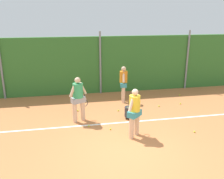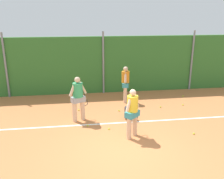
{
  "view_description": "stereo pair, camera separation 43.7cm",
  "coord_description": "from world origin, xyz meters",
  "views": [
    {
      "loc": [
        -1.69,
        -6.54,
        4.09
      ],
      "look_at": [
        0.0,
        2.52,
        1.2
      ],
      "focal_mm": 39.17,
      "sensor_mm": 36.0,
      "label": 1
    },
    {
      "loc": [
        -1.26,
        -6.61,
        4.09
      ],
      "look_at": [
        0.0,
        2.52,
        1.2
      ],
      "focal_mm": 39.17,
      "sensor_mm": 36.0,
      "label": 2
    }
  ],
  "objects": [
    {
      "name": "fence_post_center",
      "position": [
        0.0,
        5.8,
        1.62
      ],
      "size": [
        0.1,
        0.1,
        3.24
      ],
      "primitive_type": "cylinder",
      "color": "gray",
      "rests_on": "ground_plane"
    },
    {
      "name": "player_foreground_near",
      "position": [
        0.46,
        0.82,
        0.96
      ],
      "size": [
        0.58,
        0.62,
        1.72
      ],
      "rotation": [
        0.0,
        0.0,
        0.74
      ],
      "color": "beige",
      "rests_on": "ground_plane"
    },
    {
      "name": "fence_post_left",
      "position": [
        -4.84,
        5.8,
        1.62
      ],
      "size": [
        0.1,
        0.1,
        3.24
      ],
      "primitive_type": "cylinder",
      "color": "gray",
      "rests_on": "ground_plane"
    },
    {
      "name": "tennis_ball_3",
      "position": [
        0.4,
        3.13,
        0.03
      ],
      "size": [
        0.07,
        0.07,
        0.07
      ],
      "primitive_type": "sphere",
      "color": "#CCDB33",
      "rests_on": "ground_plane"
    },
    {
      "name": "player_midcourt",
      "position": [
        -1.34,
        2.43,
        1.0
      ],
      "size": [
        0.74,
        0.5,
        1.79
      ],
      "rotation": [
        0.0,
        0.0,
        0.43
      ],
      "color": "beige",
      "rests_on": "ground_plane"
    },
    {
      "name": "ball_hopper",
      "position": [
        0.65,
        2.29,
        0.29
      ],
      "size": [
        0.36,
        0.36,
        0.51
      ],
      "color": "#2D2D33",
      "rests_on": "ground_plane"
    },
    {
      "name": "ground_plane",
      "position": [
        0.0,
        1.76,
        0.0
      ],
      "size": [
        25.79,
        25.79,
        0.0
      ],
      "primitive_type": "plane",
      "color": "#C67542"
    },
    {
      "name": "tennis_ball_9",
      "position": [
        1.13,
        2.8,
        0.03
      ],
      "size": [
        0.07,
        0.07,
        0.07
      ],
      "primitive_type": "sphere",
      "color": "#CCDB33",
      "rests_on": "ground_plane"
    },
    {
      "name": "hedge_fence_backdrop",
      "position": [
        0.0,
        5.98,
        1.48
      ],
      "size": [
        16.77,
        0.25,
        2.97
      ],
      "primitive_type": "cube",
      "color": "#33702D",
      "rests_on": "ground_plane"
    },
    {
      "name": "tennis_ball_8",
      "position": [
        -1.02,
        1.83,
        0.03
      ],
      "size": [
        0.07,
        0.07,
        0.07
      ],
      "primitive_type": "sphere",
      "color": "#CCDB33",
      "rests_on": "ground_plane"
    },
    {
      "name": "court_baseline_paint",
      "position": [
        0.0,
        1.96,
        0.0
      ],
      "size": [
        12.25,
        0.1,
        0.01
      ],
      "primitive_type": "cube",
      "color": "white",
      "rests_on": "ground_plane"
    },
    {
      "name": "tennis_ball_10",
      "position": [
        2.66,
        0.67,
        0.03
      ],
      "size": [
        0.07,
        0.07,
        0.07
      ],
      "primitive_type": "sphere",
      "color": "#CCDB33",
      "rests_on": "ground_plane"
    },
    {
      "name": "tennis_ball_2",
      "position": [
        3.97,
        4.62,
        0.03
      ],
      "size": [
        0.07,
        0.07,
        0.07
      ],
      "primitive_type": "sphere",
      "color": "#CCDB33",
      "rests_on": "ground_plane"
    },
    {
      "name": "tennis_ball_6",
      "position": [
        -1.35,
        3.45,
        0.03
      ],
      "size": [
        0.07,
        0.07,
        0.07
      ],
      "primitive_type": "sphere",
      "color": "#CCDB33",
      "rests_on": "ground_plane"
    },
    {
      "name": "player_backcourt_far",
      "position": [
        0.89,
        4.33,
        0.97
      ],
      "size": [
        0.39,
        0.71,
        1.72
      ],
      "rotation": [
        0.0,
        0.0,
        4.52
      ],
      "color": "beige",
      "rests_on": "ground_plane"
    },
    {
      "name": "tennis_ball_5",
      "position": [
        2.33,
        3.31,
        0.03
      ],
      "size": [
        0.07,
        0.07,
        0.07
      ],
      "primitive_type": "sphere",
      "color": "#CCDB33",
      "rests_on": "ground_plane"
    },
    {
      "name": "fence_post_right",
      "position": [
        4.84,
        5.8,
        1.62
      ],
      "size": [
        0.1,
        0.1,
        3.24
      ],
      "primitive_type": "cylinder",
      "color": "gray",
      "rests_on": "ground_plane"
    },
    {
      "name": "tennis_ball_0",
      "position": [
        -0.26,
        1.45,
        0.03
      ],
      "size": [
        0.07,
        0.07,
        0.07
      ],
      "primitive_type": "sphere",
      "color": "#CCDB33",
      "rests_on": "ground_plane"
    },
    {
      "name": "tennis_ball_1",
      "position": [
        3.45,
        3.44,
        0.03
      ],
      "size": [
        0.07,
        0.07,
        0.07
      ],
      "primitive_type": "sphere",
      "color": "#CCDB33",
      "rests_on": "ground_plane"
    }
  ]
}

